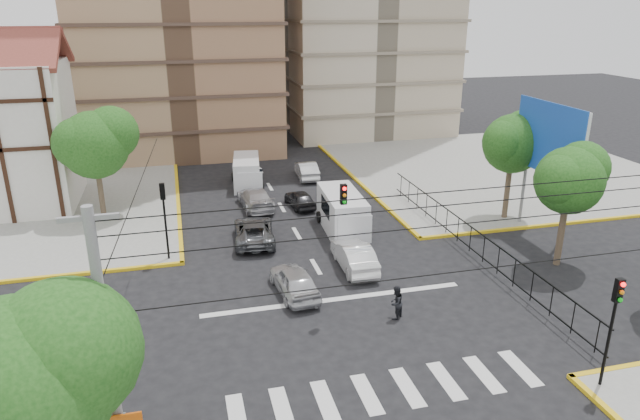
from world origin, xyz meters
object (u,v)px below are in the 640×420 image
object	(u,v)px
traffic_light_se	(614,315)
car_silver_front_left	(294,281)
van_left_lane	(247,173)
traffic_light_nw	(164,209)
van_right_lane	(343,214)
pedestrian_crosswalk	(396,303)
car_white_front_right	(354,256)

from	to	relation	value
traffic_light_se	car_silver_front_left	world-z (taller)	traffic_light_se
traffic_light_se	van_left_lane	bearing A→B (deg)	108.51
traffic_light_nw	van_left_lane	distance (m)	14.26
car_silver_front_left	van_left_lane	bearing A→B (deg)	-95.75
van_right_lane	pedestrian_crosswalk	xyz separation A→B (m)	(-0.67, -10.63, -0.41)
van_left_lane	pedestrian_crosswalk	world-z (taller)	van_left_lane
van_right_lane	van_left_lane	size ratio (longest dim) A/B	1.08
van_right_lane	car_white_front_right	bearing A→B (deg)	-97.02
car_silver_front_left	traffic_light_nw	bearing A→B (deg)	-48.06
van_right_lane	car_silver_front_left	size ratio (longest dim) A/B	1.33
van_right_lane	pedestrian_crosswalk	size ratio (longest dim) A/B	3.51
traffic_light_nw	car_white_front_right	size ratio (longest dim) A/B	0.98
car_silver_front_left	van_right_lane	bearing A→B (deg)	-128.43
traffic_light_nw	car_white_front_right	distance (m)	10.65
car_white_front_right	pedestrian_crosswalk	world-z (taller)	pedestrian_crosswalk
traffic_light_nw	car_silver_front_left	size ratio (longest dim) A/B	1.04
van_left_lane	car_silver_front_left	world-z (taller)	van_left_lane
traffic_light_nw	car_silver_front_left	world-z (taller)	traffic_light_nw
van_left_lane	car_silver_front_left	xyz separation A→B (m)	(-0.10, -18.26, -0.37)
van_right_lane	car_white_front_right	size ratio (longest dim) A/B	1.26
traffic_light_nw	van_right_lane	distance (m)	10.98
traffic_light_se	traffic_light_nw	distance (m)	22.06
van_left_lane	pedestrian_crosswalk	xyz separation A→B (m)	(3.89, -21.70, -0.29)
traffic_light_se	van_right_lane	xyz separation A→B (m)	(-4.92, 17.25, -1.90)
traffic_light_nw	car_silver_front_left	bearing A→B (deg)	-42.61
van_left_lane	car_silver_front_left	distance (m)	18.26
car_silver_front_left	pedestrian_crosswalk	world-z (taller)	pedestrian_crosswalk
van_right_lane	car_silver_front_left	world-z (taller)	van_right_lane
traffic_light_se	van_right_lane	bearing A→B (deg)	105.91
van_right_lane	pedestrian_crosswalk	world-z (taller)	van_right_lane
car_white_front_right	pedestrian_crosswalk	distance (m)	5.49
car_silver_front_left	traffic_light_se	bearing A→B (deg)	128.15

